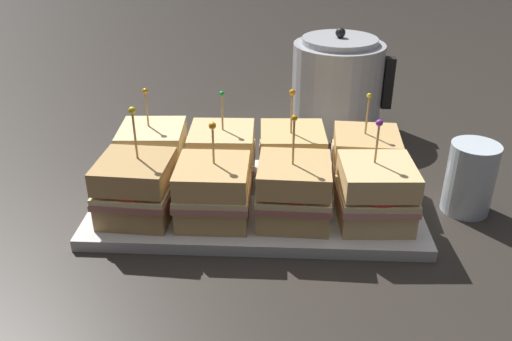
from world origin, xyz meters
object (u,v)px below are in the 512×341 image
(serving_platter, at_px, (256,202))
(sandwich_back_center_left, at_px, (222,156))
(sandwich_back_far_right, at_px, (365,159))
(drinking_glass, at_px, (470,178))
(sandwich_front_far_left, at_px, (136,189))
(kettle_steel, at_px, (337,84))
(sandwich_back_center_right, at_px, (292,156))
(sandwich_front_center_left, at_px, (213,191))
(sandwich_front_center_right, at_px, (294,192))
(sandwich_back_far_left, at_px, (153,153))
(sandwich_front_far_right, at_px, (375,193))

(serving_platter, bearing_deg, sandwich_back_center_left, 136.71)
(sandwich_back_far_right, xyz_separation_m, drinking_glass, (0.15, -0.05, -0.01))
(serving_platter, relative_size, sandwich_front_far_left, 2.97)
(sandwich_back_far_right, height_order, kettle_steel, kettle_steel)
(serving_platter, distance_m, drinking_glass, 0.33)
(sandwich_back_center_right, bearing_deg, sandwich_front_center_left, -134.15)
(kettle_steel, bearing_deg, sandwich_back_center_right, -108.58)
(sandwich_front_center_right, bearing_deg, sandwich_front_center_left, -178.89)
(sandwich_front_center_left, xyz_separation_m, sandwich_back_center_right, (0.12, 0.12, 0.00))
(sandwich_back_far_left, bearing_deg, sandwich_front_far_left, -89.58)
(serving_platter, relative_size, sandwich_back_center_right, 3.09)
(sandwich_front_center_right, relative_size, drinking_glass, 1.45)
(serving_platter, distance_m, sandwich_back_far_left, 0.19)
(sandwich_front_far_right, bearing_deg, kettle_steel, 93.32)
(sandwich_back_far_left, bearing_deg, serving_platter, -18.65)
(sandwich_front_center_right, relative_size, kettle_steel, 0.79)
(sandwich_back_far_left, bearing_deg, drinking_glass, -5.66)
(sandwich_front_center_right, relative_size, sandwich_back_far_left, 1.06)
(sandwich_front_far_left, relative_size, sandwich_back_center_right, 1.04)
(sandwich_front_far_left, bearing_deg, sandwich_front_center_right, 0.56)
(kettle_steel, bearing_deg, serving_platter, -113.90)
(serving_platter, xyz_separation_m, sandwich_back_center_right, (0.06, 0.06, 0.05))
(sandwich_front_center_left, height_order, sandwich_back_far_left, sandwich_back_far_left)
(sandwich_front_center_left, bearing_deg, sandwich_front_far_right, 0.75)
(sandwich_back_far_left, relative_size, drinking_glass, 1.38)
(sandwich_front_far_right, bearing_deg, drinking_glass, 23.15)
(serving_platter, xyz_separation_m, drinking_glass, (0.33, 0.01, 0.05))
(serving_platter, distance_m, kettle_steel, 0.38)
(sandwich_front_center_right, height_order, drinking_glass, sandwich_front_center_right)
(sandwich_front_center_right, height_order, sandwich_back_center_left, sandwich_front_center_right)
(sandwich_front_center_left, distance_m, drinking_glass, 0.40)
(sandwich_front_far_left, relative_size, sandwich_front_far_right, 1.08)
(sandwich_front_far_left, height_order, sandwich_back_center_right, sandwich_front_far_left)
(sandwich_back_far_left, bearing_deg, kettle_steel, 41.18)
(sandwich_front_center_right, height_order, kettle_steel, kettle_steel)
(serving_platter, height_order, sandwich_back_center_right, sandwich_back_center_right)
(sandwich_front_far_right, bearing_deg, sandwich_front_far_left, -179.50)
(sandwich_front_far_right, bearing_deg, sandwich_back_center_left, 154.22)
(sandwich_front_far_left, bearing_deg, sandwich_front_center_left, -0.00)
(kettle_steel, height_order, drinking_glass, kettle_steel)
(sandwich_front_center_right, xyz_separation_m, sandwich_front_far_right, (0.12, 0.00, 0.00))
(sandwich_back_far_left, distance_m, kettle_steel, 0.43)
(sandwich_front_center_right, relative_size, sandwich_back_center_left, 1.06)
(sandwich_front_far_left, height_order, sandwich_back_far_right, sandwich_front_far_left)
(serving_platter, xyz_separation_m, sandwich_back_center_left, (-0.06, 0.05, 0.05))
(sandwich_front_center_left, xyz_separation_m, sandwich_front_center_right, (0.12, 0.00, 0.00))
(sandwich_back_center_left, bearing_deg, sandwich_back_far_left, 178.25)
(serving_platter, bearing_deg, sandwich_front_far_right, -18.27)
(sandwich_back_center_right, distance_m, sandwich_back_far_right, 0.12)
(sandwich_front_center_left, xyz_separation_m, sandwich_front_far_right, (0.23, 0.00, 0.00))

